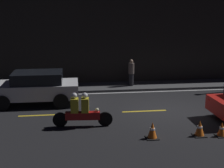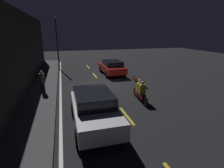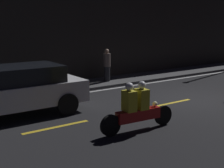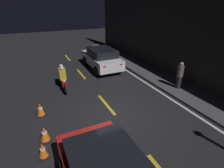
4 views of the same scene
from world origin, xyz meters
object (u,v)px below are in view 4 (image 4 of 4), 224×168
object	(u,v)px
traffic_cone_near	(40,109)
traffic_cone_far	(43,150)
sedan_white	(101,58)
motorcycle	(63,77)
pedestrian	(180,75)
traffic_cone_mid	(45,134)

from	to	relation	value
traffic_cone_near	traffic_cone_far	xyz separation A→B (m)	(2.51, -0.13, -0.03)
sedan_white	traffic_cone_far	distance (m)	8.58
motorcycle	traffic_cone_far	world-z (taller)	motorcycle
pedestrian	traffic_cone_near	bearing A→B (deg)	-94.76
sedan_white	traffic_cone_mid	bearing A→B (deg)	143.30
sedan_white	pedestrian	distance (m)	5.79
sedan_white	traffic_cone_far	xyz separation A→B (m)	(7.05, -4.86, -0.58)
motorcycle	traffic_cone_far	size ratio (longest dim) A/B	4.30
traffic_cone_far	traffic_cone_mid	bearing A→B (deg)	170.15
pedestrian	motorcycle	bearing A→B (deg)	-117.43
traffic_cone_mid	pedestrian	xyz separation A→B (m)	(-1.13, 7.37, 0.60)
traffic_cone_near	traffic_cone_mid	distance (m)	1.74
traffic_cone_far	pedestrian	distance (m)	7.77
traffic_cone_near	traffic_cone_far	distance (m)	2.51
sedan_white	traffic_cone_near	bearing A→B (deg)	134.08
traffic_cone_mid	pedestrian	bearing A→B (deg)	98.68
motorcycle	traffic_cone_far	distance (m)	5.22
sedan_white	traffic_cone_mid	world-z (taller)	sedan_white
traffic_cone_near	traffic_cone_mid	size ratio (longest dim) A/B	1.04
sedan_white	pedestrian	size ratio (longest dim) A/B	2.73
traffic_cone_far	sedan_white	bearing A→B (deg)	145.41
sedan_white	motorcycle	xyz separation A→B (m)	(2.09, -3.26, -0.21)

